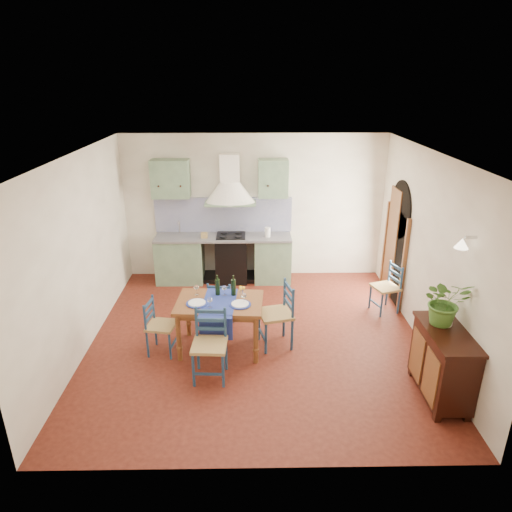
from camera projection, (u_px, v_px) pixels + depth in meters
The scene contains 13 objects.
floor at pixel (256, 338), 7.03m from camera, with size 5.00×5.00×0.00m, color #42150E.
back_wall at pixel (230, 228), 8.77m from camera, with size 5.00×0.96×2.80m.
right_wall at pixel (422, 250), 6.83m from camera, with size 0.26×5.00×2.80m.
left_wall at pixel (81, 255), 6.48m from camera, with size 0.04×5.00×2.80m, color white.
ceiling at pixel (256, 155), 6.00m from camera, with size 5.00×5.00×0.01m, color white.
dining_table at pixel (220, 307), 6.52m from camera, with size 1.28×0.97×1.09m.
chair_near at pixel (210, 344), 5.97m from camera, with size 0.47×0.47×0.96m.
chair_far at pixel (221, 304), 7.16m from camera, with size 0.43×0.43×0.84m.
chair_left at pixel (159, 326), 6.54m from camera, with size 0.45×0.45×0.83m.
chair_right at pixel (278, 314), 6.69m from camera, with size 0.55×0.55×0.99m.
chair_spare at pixel (387, 287), 7.71m from camera, with size 0.50×0.50×0.85m.
sideboard at pixel (442, 362), 5.58m from camera, with size 0.50×1.05×0.94m.
potted_plant at pixel (445, 302), 5.49m from camera, with size 0.54×0.47×0.60m, color #3F6F27.
Camera 1 is at (-0.10, -6.07, 3.77)m, focal length 32.00 mm.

